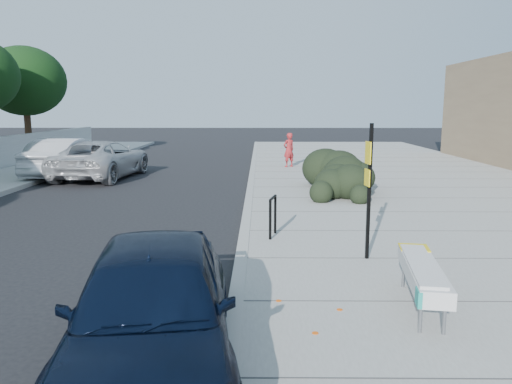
# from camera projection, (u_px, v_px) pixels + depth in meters

# --- Properties ---
(ground) EXTENTS (120.00, 120.00, 0.00)m
(ground) POSITION_uv_depth(u_px,v_px,m) (241.00, 266.00, 8.93)
(ground) COLOR black
(ground) RESTS_ON ground
(sidewalk_near) EXTENTS (11.20, 50.00, 0.15)m
(sidewalk_near) POSITION_uv_depth(u_px,v_px,m) (450.00, 207.00, 13.79)
(sidewalk_near) COLOR gray
(sidewalk_near) RESTS_ON ground
(curb_near) EXTENTS (0.22, 50.00, 0.17)m
(curb_near) POSITION_uv_depth(u_px,v_px,m) (248.00, 206.00, 13.84)
(curb_near) COLOR #9E9E99
(curb_near) RESTS_ON ground
(tree_far_f) EXTENTS (4.40, 4.40, 6.07)m
(tree_far_f) POSITION_uv_depth(u_px,v_px,m) (24.00, 81.00, 27.07)
(tree_far_f) COLOR #332114
(tree_far_f) RESTS_ON ground
(bench) EXTENTS (0.73, 2.07, 0.62)m
(bench) POSITION_uv_depth(u_px,v_px,m) (423.00, 273.00, 6.61)
(bench) COLOR gray
(bench) RESTS_ON sidewalk_near
(bike_rack) EXTENTS (0.17, 0.57, 0.84)m
(bike_rack) POSITION_uv_depth(u_px,v_px,m) (273.00, 212.00, 10.32)
(bike_rack) COLOR black
(bike_rack) RESTS_ON sidewalk_near
(sign_post) EXTENTS (0.10, 0.28, 2.39)m
(sign_post) POSITION_uv_depth(u_px,v_px,m) (369.00, 183.00, 8.65)
(sign_post) COLOR black
(sign_post) RESTS_ON sidewalk_near
(hedge) EXTENTS (2.98, 4.25, 1.44)m
(hedge) POSITION_uv_depth(u_px,v_px,m) (343.00, 170.00, 15.65)
(hedge) COLOR black
(hedge) RESTS_ON sidewalk_near
(sedan_navy) EXTENTS (2.22, 4.40, 1.44)m
(sedan_navy) POSITION_uv_depth(u_px,v_px,m) (153.00, 307.00, 5.29)
(sedan_navy) COLOR black
(sedan_navy) RESTS_ON ground
(wagon_silver) EXTENTS (1.97, 4.90, 1.58)m
(wagon_silver) POSITION_uv_depth(u_px,v_px,m) (67.00, 158.00, 20.16)
(wagon_silver) COLOR #B8B9BE
(wagon_silver) RESTS_ON ground
(suv_silver) EXTENTS (3.02, 5.60, 1.49)m
(suv_silver) POSITION_uv_depth(u_px,v_px,m) (102.00, 159.00, 19.93)
(suv_silver) COLOR #ABADB1
(suv_silver) RESTS_ON ground
(pedestrian) EXTENTS (0.67, 0.61, 1.53)m
(pedestrian) POSITION_uv_depth(u_px,v_px,m) (289.00, 150.00, 22.32)
(pedestrian) COLOR maroon
(pedestrian) RESTS_ON sidewalk_near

